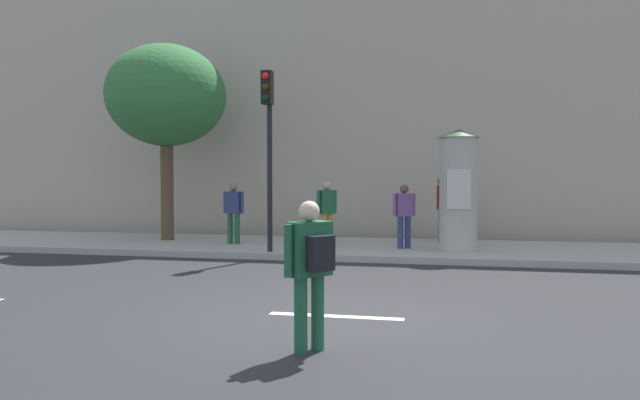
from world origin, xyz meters
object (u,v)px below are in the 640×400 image
object	(u,v)px
pedestrian_in_red_top	(327,209)
pedestrian_tallest	(441,203)
pedestrian_with_bag	(311,262)
pedestrian_with_backpack	(234,208)
traffic_light	(268,130)
street_tree	(166,96)
pedestrian_in_light_jacket	(404,212)
poster_column	(458,189)

from	to	relation	value
pedestrian_in_red_top	pedestrian_tallest	bearing A→B (deg)	29.51
pedestrian_with_bag	pedestrian_with_backpack	xyz separation A→B (m)	(-3.90, 8.31, 0.12)
pedestrian_with_bag	pedestrian_in_red_top	xyz separation A→B (m)	(-1.43, 8.24, 0.14)
traffic_light	pedestrian_with_backpack	world-z (taller)	traffic_light
pedestrian_with_bag	pedestrian_with_backpack	size ratio (longest dim) A/B	1.02
traffic_light	street_tree	bearing A→B (deg)	149.84
pedestrian_with_bag	pedestrian_in_light_jacket	size ratio (longest dim) A/B	1.03
poster_column	pedestrian_in_light_jacket	world-z (taller)	poster_column
poster_column	pedestrian_tallest	distance (m)	1.90
poster_column	pedestrian_with_bag	size ratio (longest dim) A/B	1.78
street_tree	pedestrian_in_light_jacket	size ratio (longest dim) A/B	3.46
traffic_light	pedestrian_with_backpack	xyz separation A→B (m)	(-1.37, 1.44, -1.86)
traffic_light	pedestrian_with_backpack	bearing A→B (deg)	133.49
poster_column	pedestrian_with_bag	xyz separation A→B (m)	(-1.72, -7.99, -0.64)
poster_column	pedestrian_in_red_top	size ratio (longest dim) A/B	1.74
pedestrian_with_backpack	pedestrian_in_light_jacket	distance (m)	4.36
pedestrian_with_backpack	pedestrian_tallest	xyz separation A→B (m)	(5.24, 1.50, 0.11)
traffic_light	pedestrian_tallest	distance (m)	5.16
poster_column	pedestrian_with_backpack	xyz separation A→B (m)	(-5.62, 0.32, -0.51)
poster_column	pedestrian_with_backpack	size ratio (longest dim) A/B	1.81
poster_column	pedestrian_in_red_top	world-z (taller)	poster_column
traffic_light	pedestrian_with_backpack	distance (m)	2.72
traffic_light	pedestrian_in_light_jacket	bearing A→B (deg)	24.18
poster_column	pedestrian_tallest	size ratio (longest dim) A/B	1.62
pedestrian_with_backpack	pedestrian_tallest	distance (m)	5.45
pedestrian_with_bag	pedestrian_with_backpack	bearing A→B (deg)	115.11
pedestrian_with_backpack	pedestrian_in_red_top	world-z (taller)	pedestrian_in_red_top
street_tree	pedestrian_in_red_top	xyz separation A→B (m)	(4.60, -0.67, -2.99)
street_tree	pedestrian_tallest	bearing A→B (deg)	6.97
traffic_light	poster_column	xyz separation A→B (m)	(4.25, 1.12, -1.34)
pedestrian_tallest	pedestrian_in_red_top	world-z (taller)	pedestrian_tallest
pedestrian_with_backpack	pedestrian_tallest	world-z (taller)	pedestrian_tallest
pedestrian_tallest	pedestrian_with_bag	bearing A→B (deg)	-97.81
street_tree	pedestrian_in_light_jacket	distance (m)	7.21
pedestrian_with_bag	pedestrian_tallest	xyz separation A→B (m)	(1.34, 9.81, 0.23)
street_tree	pedestrian_in_light_jacket	world-z (taller)	street_tree
pedestrian_with_backpack	pedestrian_in_red_top	xyz separation A→B (m)	(2.46, -0.08, 0.02)
street_tree	poster_column	bearing A→B (deg)	-6.73
traffic_light	poster_column	bearing A→B (deg)	14.81
pedestrian_with_backpack	pedestrian_in_red_top	bearing A→B (deg)	-1.80
traffic_light	pedestrian_in_red_top	size ratio (longest dim) A/B	2.53
pedestrian_with_bag	pedestrian_tallest	distance (m)	9.90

